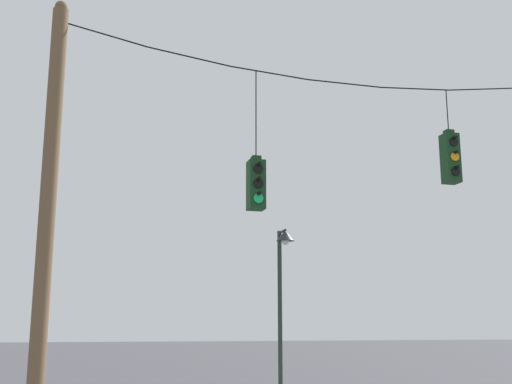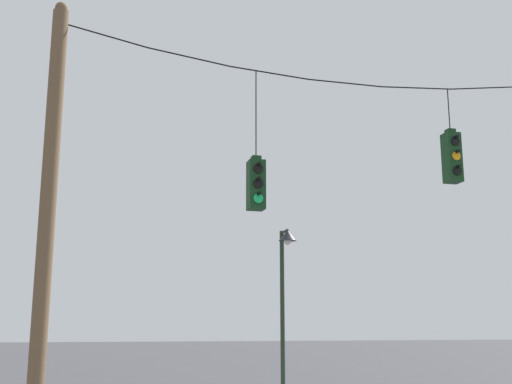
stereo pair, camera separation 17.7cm
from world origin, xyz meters
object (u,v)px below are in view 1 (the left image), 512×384
at_px(utility_pole_left, 47,217).
at_px(traffic_light_near_right_pole, 450,158).
at_px(traffic_light_over_intersection, 256,184).
at_px(street_lamp, 283,277).

distance_m(utility_pole_left, traffic_light_near_right_pole, 8.82).
bearing_deg(utility_pole_left, traffic_light_over_intersection, -0.12).
bearing_deg(traffic_light_near_right_pole, utility_pole_left, 179.95).
height_order(traffic_light_over_intersection, street_lamp, traffic_light_over_intersection).
height_order(utility_pole_left, street_lamp, utility_pole_left).
height_order(utility_pole_left, traffic_light_near_right_pole, utility_pole_left).
distance_m(traffic_light_over_intersection, street_lamp, 4.78).
relative_size(traffic_light_over_intersection, traffic_light_near_right_pole, 1.36).
bearing_deg(utility_pole_left, traffic_light_near_right_pole, -0.05).
height_order(traffic_light_near_right_pole, street_lamp, traffic_light_near_right_pole).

